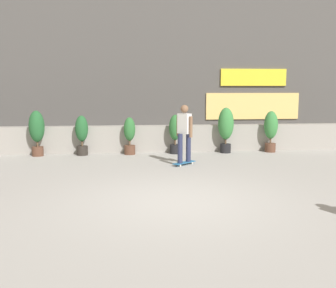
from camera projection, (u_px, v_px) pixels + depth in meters
ground_plane at (176, 201)px, 7.66m from camera, size 48.00×48.00×0.00m
planter_wall at (154, 139)px, 13.50m from camera, size 18.00×0.40×0.90m
building_backdrop at (147, 62)px, 17.05m from camera, size 20.00×2.08×6.50m
potted_plant_0 at (37, 130)px, 12.61m from camera, size 0.49×0.49×1.45m
potted_plant_1 at (82, 133)px, 12.78m from camera, size 0.41×0.41×1.29m
potted_plant_2 at (130, 135)px, 12.95m from camera, size 0.38×0.38×1.22m
potted_plant_3 at (175, 132)px, 13.09m from camera, size 0.41×0.41×1.29m
potted_plant_4 at (226, 127)px, 13.25m from camera, size 0.52×0.52×1.52m
potted_plant_5 at (271, 129)px, 13.42m from camera, size 0.46×0.46×1.39m
skater_by_wall_right at (184, 132)px, 11.12m from camera, size 0.73×0.68×1.70m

